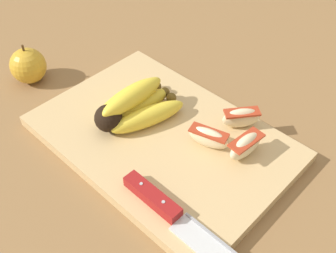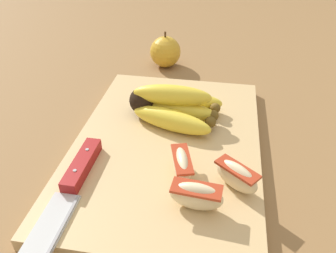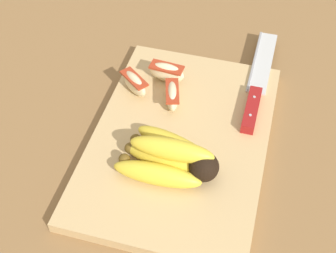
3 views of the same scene
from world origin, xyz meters
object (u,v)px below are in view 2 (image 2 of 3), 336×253
(whole_apple, at_px, (165,52))
(apple_wedge_far, at_px, (236,176))
(apple_wedge_middle, at_px, (196,196))
(chefs_knife, at_px, (68,191))
(apple_wedge_near, at_px, (182,165))
(banana_bunch, at_px, (172,106))

(whole_apple, bearing_deg, apple_wedge_far, -157.44)
(apple_wedge_middle, distance_m, whole_apple, 0.45)
(chefs_knife, distance_m, apple_wedge_middle, 0.16)
(apple_wedge_middle, height_order, apple_wedge_far, same)
(apple_wedge_near, height_order, whole_apple, whole_apple)
(banana_bunch, relative_size, chefs_knife, 0.56)
(apple_wedge_middle, bearing_deg, apple_wedge_far, -47.76)
(banana_bunch, distance_m, apple_wedge_middle, 0.20)
(apple_wedge_middle, distance_m, apple_wedge_far, 0.06)
(banana_bunch, height_order, apple_wedge_far, banana_bunch)
(banana_bunch, relative_size, apple_wedge_near, 2.18)
(banana_bunch, height_order, apple_wedge_near, banana_bunch)
(banana_bunch, relative_size, apple_wedge_middle, 2.27)
(banana_bunch, relative_size, apple_wedge_far, 2.43)
(chefs_knife, xyz_separation_m, apple_wedge_far, (0.05, -0.21, 0.01))
(chefs_knife, relative_size, whole_apple, 3.40)
(chefs_knife, relative_size, apple_wedge_far, 4.38)
(apple_wedge_near, xyz_separation_m, apple_wedge_middle, (-0.05, -0.02, 0.00))
(chefs_knife, relative_size, apple_wedge_near, 3.93)
(apple_wedge_far, relative_size, whole_apple, 0.78)
(apple_wedge_near, bearing_deg, apple_wedge_middle, -155.32)
(apple_wedge_near, relative_size, whole_apple, 0.87)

